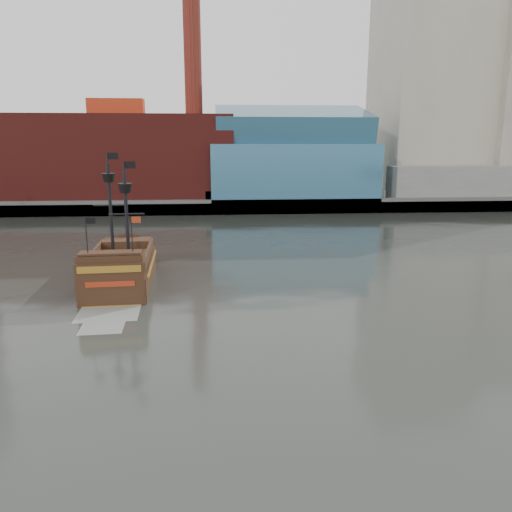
{
  "coord_description": "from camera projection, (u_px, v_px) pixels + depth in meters",
  "views": [
    {
      "loc": [
        -4.25,
        -24.01,
        12.19
      ],
      "look_at": [
        -1.34,
        11.92,
        4.0
      ],
      "focal_mm": 35.0,
      "sensor_mm": 36.0,
      "label": 1
    }
  ],
  "objects": [
    {
      "name": "seawall",
      "position": [
        240.0,
        207.0,
        86.83
      ],
      "size": [
        220.0,
        1.0,
        2.6
      ],
      "primitive_type": "cube",
      "color": "#4C4C49",
      "rests_on": "ground"
    },
    {
      "name": "pirate_ship",
      "position": [
        121.0,
        272.0,
        43.83
      ],
      "size": [
        5.91,
        16.55,
        12.2
      ],
      "rotation": [
        0.0,
        0.0,
        0.06
      ],
      "color": "black",
      "rests_on": "ground"
    },
    {
      "name": "promenade_far",
      "position": [
        234.0,
        192.0,
        115.57
      ],
      "size": [
        220.0,
        60.0,
        2.0
      ],
      "primitive_type": "cube",
      "color": "slate",
      "rests_on": "ground"
    },
    {
      "name": "skyline",
      "position": [
        259.0,
        82.0,
        103.53
      ],
      "size": [
        149.0,
        45.0,
        62.0
      ],
      "color": "brown",
      "rests_on": "promenade_far"
    },
    {
      "name": "ground",
      "position": [
        299.0,
        379.0,
        26.37
      ],
      "size": [
        400.0,
        400.0,
        0.0
      ],
      "primitive_type": "plane",
      "color": "#262823",
      "rests_on": "ground"
    }
  ]
}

